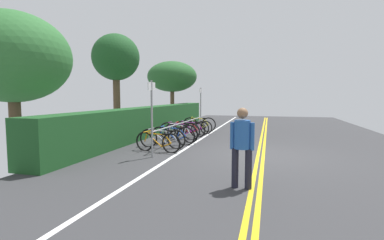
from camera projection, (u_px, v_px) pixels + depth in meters
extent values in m
cube|color=#353538|center=(261.00, 156.00, 9.06)|extent=(35.94, 11.34, 0.05)
cube|color=gold|center=(263.00, 155.00, 9.04)|extent=(32.35, 0.10, 0.00)
cube|color=gold|center=(258.00, 155.00, 9.08)|extent=(32.35, 0.10, 0.00)
cube|color=white|center=(182.00, 151.00, 9.74)|extent=(32.35, 0.12, 0.00)
cylinder|color=#9EA0A5|center=(152.00, 143.00, 9.13)|extent=(0.05, 0.05, 0.72)
cylinder|color=#9EA0A5|center=(170.00, 136.00, 10.74)|extent=(0.05, 0.05, 0.72)
cylinder|color=#9EA0A5|center=(183.00, 131.00, 12.35)|extent=(0.05, 0.05, 0.72)
cylinder|color=#9EA0A5|center=(193.00, 127.00, 13.96)|extent=(0.05, 0.05, 0.72)
cylinder|color=#9EA0A5|center=(201.00, 124.00, 15.57)|extent=(0.05, 0.05, 0.72)
cylinder|color=#9EA0A5|center=(183.00, 123.00, 12.32)|extent=(6.69, 0.04, 0.04)
torus|color=black|center=(145.00, 141.00, 9.77)|extent=(0.15, 0.69, 0.69)
torus|color=black|center=(171.00, 143.00, 9.38)|extent=(0.15, 0.69, 0.69)
cylinder|color=orange|center=(154.00, 140.00, 9.62)|extent=(0.11, 0.58, 0.47)
cylinder|color=orange|center=(156.00, 134.00, 9.58)|extent=(0.13, 0.69, 0.07)
cylinder|color=orange|center=(163.00, 141.00, 9.49)|extent=(0.06, 0.17, 0.42)
cylinder|color=orange|center=(166.00, 145.00, 9.46)|extent=(0.09, 0.37, 0.18)
cylinder|color=orange|center=(168.00, 139.00, 9.41)|extent=(0.07, 0.25, 0.29)
cylinder|color=orange|center=(146.00, 137.00, 9.74)|extent=(0.05, 0.14, 0.31)
cube|color=black|center=(165.00, 134.00, 9.44)|extent=(0.11, 0.21, 0.05)
cylinder|color=orange|center=(147.00, 132.00, 9.71)|extent=(0.46, 0.09, 0.03)
torus|color=black|center=(149.00, 138.00, 10.46)|extent=(0.10, 0.71, 0.70)
torus|color=black|center=(176.00, 140.00, 10.11)|extent=(0.10, 0.71, 0.70)
cylinder|color=silver|center=(159.00, 137.00, 10.32)|extent=(0.07, 0.63, 0.48)
cylinder|color=silver|center=(160.00, 131.00, 10.28)|extent=(0.08, 0.75, 0.07)
cylinder|color=silver|center=(168.00, 137.00, 10.21)|extent=(0.05, 0.18, 0.43)
cylinder|color=silver|center=(171.00, 141.00, 10.18)|extent=(0.06, 0.40, 0.18)
cylinder|color=silver|center=(173.00, 136.00, 10.14)|extent=(0.05, 0.27, 0.30)
cylinder|color=silver|center=(150.00, 134.00, 10.43)|extent=(0.04, 0.15, 0.32)
cube|color=black|center=(170.00, 131.00, 10.16)|extent=(0.09, 0.20, 0.05)
cylinder|color=silver|center=(151.00, 129.00, 10.39)|extent=(0.46, 0.05, 0.03)
torus|color=black|center=(160.00, 136.00, 10.98)|extent=(0.13, 0.74, 0.74)
torus|color=black|center=(186.00, 136.00, 10.82)|extent=(0.13, 0.74, 0.74)
cylinder|color=#1947B7|center=(170.00, 134.00, 10.91)|extent=(0.10, 0.58, 0.50)
cylinder|color=#1947B7|center=(171.00, 128.00, 10.88)|extent=(0.11, 0.68, 0.07)
cylinder|color=#1947B7|center=(178.00, 134.00, 10.86)|extent=(0.05, 0.17, 0.45)
cylinder|color=#1947B7|center=(181.00, 138.00, 10.85)|extent=(0.07, 0.37, 0.19)
cylinder|color=#1947B7|center=(183.00, 133.00, 10.83)|extent=(0.06, 0.25, 0.31)
cylinder|color=#1947B7|center=(161.00, 132.00, 10.96)|extent=(0.05, 0.14, 0.33)
cube|color=black|center=(180.00, 128.00, 10.83)|extent=(0.10, 0.21, 0.05)
cylinder|color=#1947B7|center=(162.00, 126.00, 10.93)|extent=(0.46, 0.08, 0.03)
torus|color=black|center=(171.00, 132.00, 11.96)|extent=(0.31, 0.73, 0.75)
torus|color=black|center=(190.00, 134.00, 11.40)|extent=(0.31, 0.73, 0.75)
cylinder|color=silver|center=(178.00, 131.00, 11.74)|extent=(0.22, 0.54, 0.51)
cylinder|color=silver|center=(179.00, 126.00, 11.69)|extent=(0.26, 0.64, 0.07)
cylinder|color=silver|center=(185.00, 132.00, 11.55)|extent=(0.09, 0.16, 0.46)
cylinder|color=silver|center=(187.00, 136.00, 11.51)|extent=(0.15, 0.35, 0.19)
cylinder|color=silver|center=(188.00, 130.00, 11.45)|extent=(0.12, 0.24, 0.32)
cylinder|color=silver|center=(172.00, 129.00, 11.91)|extent=(0.08, 0.14, 0.34)
cube|color=black|center=(186.00, 126.00, 11.50)|extent=(0.14, 0.22, 0.05)
cylinder|color=silver|center=(173.00, 123.00, 11.87)|extent=(0.44, 0.18, 0.03)
torus|color=black|center=(168.00, 131.00, 12.49)|extent=(0.08, 0.76, 0.76)
torus|color=black|center=(191.00, 131.00, 12.24)|extent=(0.08, 0.76, 0.76)
cylinder|color=purple|center=(176.00, 129.00, 12.39)|extent=(0.06, 0.62, 0.52)
cylinder|color=purple|center=(178.00, 124.00, 12.36)|extent=(0.06, 0.74, 0.07)
cylinder|color=purple|center=(185.00, 130.00, 12.31)|extent=(0.04, 0.18, 0.47)
cylinder|color=purple|center=(187.00, 133.00, 12.29)|extent=(0.05, 0.39, 0.19)
cylinder|color=purple|center=(189.00, 128.00, 12.26)|extent=(0.04, 0.27, 0.32)
cylinder|color=purple|center=(169.00, 127.00, 12.47)|extent=(0.04, 0.14, 0.35)
cube|color=black|center=(186.00, 124.00, 12.27)|extent=(0.09, 0.20, 0.05)
cylinder|color=purple|center=(170.00, 122.00, 12.44)|extent=(0.46, 0.04, 0.03)
torus|color=black|center=(175.00, 130.00, 13.13)|extent=(0.12, 0.70, 0.70)
torus|color=black|center=(198.00, 130.00, 12.94)|extent=(0.12, 0.70, 0.70)
cylinder|color=red|center=(183.00, 128.00, 13.05)|extent=(0.09, 0.61, 0.48)
cylinder|color=red|center=(185.00, 124.00, 13.02)|extent=(0.10, 0.73, 0.07)
cylinder|color=red|center=(191.00, 129.00, 12.99)|extent=(0.05, 0.18, 0.43)
cylinder|color=red|center=(194.00, 132.00, 12.98)|extent=(0.07, 0.39, 0.18)
cylinder|color=red|center=(195.00, 127.00, 12.95)|extent=(0.06, 0.27, 0.30)
cylinder|color=red|center=(176.00, 126.00, 13.11)|extent=(0.05, 0.14, 0.32)
cube|color=black|center=(193.00, 124.00, 12.96)|extent=(0.10, 0.21, 0.05)
cylinder|color=red|center=(177.00, 122.00, 13.08)|extent=(0.46, 0.07, 0.03)
torus|color=black|center=(180.00, 128.00, 13.70)|extent=(0.17, 0.70, 0.70)
torus|color=black|center=(202.00, 129.00, 13.60)|extent=(0.17, 0.70, 0.70)
cylinder|color=purple|center=(188.00, 127.00, 13.66)|extent=(0.13, 0.59, 0.48)
cylinder|color=purple|center=(190.00, 122.00, 13.63)|extent=(0.15, 0.70, 0.07)
cylinder|color=purple|center=(196.00, 127.00, 13.62)|extent=(0.06, 0.17, 0.43)
cylinder|color=purple|center=(198.00, 130.00, 13.62)|extent=(0.10, 0.38, 0.18)
cylinder|color=purple|center=(199.00, 126.00, 13.60)|extent=(0.08, 0.26, 0.29)
cylinder|color=purple|center=(181.00, 125.00, 13.68)|extent=(0.06, 0.14, 0.32)
cube|color=black|center=(197.00, 122.00, 13.60)|extent=(0.11, 0.21, 0.05)
cylinder|color=purple|center=(183.00, 121.00, 13.66)|extent=(0.46, 0.10, 0.03)
torus|color=black|center=(188.00, 126.00, 14.64)|extent=(0.21, 0.67, 0.67)
torus|color=black|center=(206.00, 128.00, 14.14)|extent=(0.21, 0.67, 0.67)
cylinder|color=black|center=(195.00, 125.00, 14.45)|extent=(0.18, 0.59, 0.46)
cylinder|color=black|center=(196.00, 121.00, 14.40)|extent=(0.21, 0.70, 0.07)
cylinder|color=black|center=(201.00, 126.00, 14.28)|extent=(0.08, 0.17, 0.41)
cylinder|color=black|center=(203.00, 129.00, 14.23)|extent=(0.13, 0.38, 0.17)
cylinder|color=black|center=(204.00, 125.00, 14.18)|extent=(0.10, 0.26, 0.29)
cylinder|color=black|center=(189.00, 124.00, 14.61)|extent=(0.07, 0.14, 0.30)
cube|color=black|center=(202.00, 122.00, 14.23)|extent=(0.13, 0.21, 0.05)
cylinder|color=black|center=(190.00, 120.00, 14.56)|extent=(0.45, 0.14, 0.03)
torus|color=black|center=(190.00, 124.00, 15.14)|extent=(0.15, 0.77, 0.77)
torus|color=black|center=(209.00, 125.00, 15.01)|extent=(0.15, 0.77, 0.77)
cylinder|color=yellow|center=(197.00, 123.00, 15.09)|extent=(0.11, 0.57, 0.53)
cylinder|color=yellow|center=(198.00, 119.00, 15.06)|extent=(0.12, 0.67, 0.07)
cylinder|color=yellow|center=(203.00, 123.00, 15.04)|extent=(0.06, 0.17, 0.48)
cylinder|color=yellow|center=(205.00, 126.00, 15.04)|extent=(0.08, 0.36, 0.19)
cylinder|color=yellow|center=(207.00, 122.00, 15.01)|extent=(0.07, 0.25, 0.33)
cylinder|color=yellow|center=(191.00, 121.00, 15.12)|extent=(0.05, 0.14, 0.35)
cube|color=black|center=(204.00, 118.00, 15.01)|extent=(0.10, 0.21, 0.05)
cylinder|color=yellow|center=(192.00, 117.00, 15.10)|extent=(0.46, 0.09, 0.03)
cylinder|color=#1E1E2D|center=(248.00, 169.00, 5.73)|extent=(0.14, 0.14, 0.81)
cylinder|color=#1E1E2D|center=(235.00, 168.00, 5.82)|extent=(0.14, 0.14, 0.81)
cylinder|color=#2659A5|center=(242.00, 134.00, 5.72)|extent=(0.32, 0.32, 0.58)
sphere|color=#8C6647|center=(242.00, 113.00, 5.68)|extent=(0.22, 0.22, 0.22)
cylinder|color=#2659A5|center=(252.00, 136.00, 5.65)|extent=(0.09, 0.09, 0.55)
cylinder|color=#2659A5|center=(232.00, 136.00, 5.79)|extent=(0.09, 0.09, 0.55)
cylinder|color=gray|center=(152.00, 119.00, 8.62)|extent=(0.06, 0.06, 2.34)
cube|color=white|center=(151.00, 86.00, 8.53)|extent=(0.36, 0.10, 0.24)
cylinder|color=gray|center=(201.00, 108.00, 16.44)|extent=(0.06, 0.06, 2.35)
cube|color=white|center=(201.00, 91.00, 16.36)|extent=(0.36, 0.09, 0.24)
cube|color=#1C4C21|center=(153.00, 120.00, 14.30)|extent=(15.69, 0.95, 1.35)
cylinder|color=brown|center=(16.00, 128.00, 8.70)|extent=(0.34, 0.34, 1.81)
ellipsoid|color=#2D6B30|center=(12.00, 57.00, 8.52)|extent=(3.38, 3.38, 2.70)
cylinder|color=brown|center=(117.00, 107.00, 13.66)|extent=(0.33, 0.33, 2.72)
ellipsoid|color=#1C4C21|center=(116.00, 57.00, 13.46)|extent=(2.22, 2.22, 2.18)
cylinder|color=brown|center=(172.00, 106.00, 20.54)|extent=(0.29, 0.29, 2.28)
ellipsoid|color=#235626|center=(172.00, 77.00, 20.36)|extent=(3.53, 3.53, 2.17)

